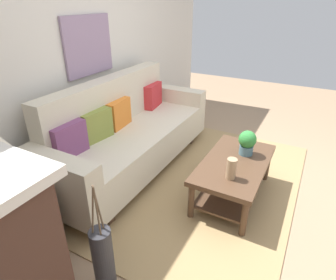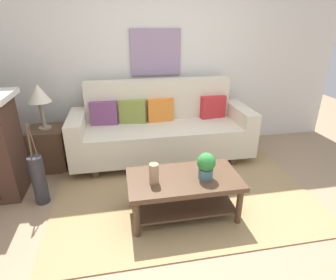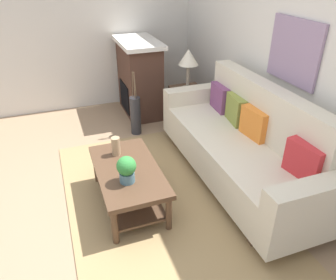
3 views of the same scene
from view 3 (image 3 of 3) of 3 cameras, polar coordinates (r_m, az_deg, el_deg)
name	(u,v)px [view 3 (image 3 of 3)]	position (r m, az deg, el deg)	size (l,w,h in m)	color
ground_plane	(116,211)	(3.40, -9.08, -12.20)	(9.56, 9.56, 0.00)	#9E7F60
wall_back	(304,60)	(3.57, 22.67, 12.85)	(5.56, 0.10, 2.70)	silver
wall_left	(100,22)	(5.49, -11.80, 19.62)	(0.10, 4.94, 2.70)	silver
area_rug	(163,200)	(3.49, -0.91, -10.38)	(2.85, 1.91, 0.01)	#A38456
couch	(242,145)	(3.66, 12.81, -0.92)	(2.44, 0.84, 1.08)	beige
throw_pillow_plum	(220,98)	(4.20, 9.13, 7.33)	(0.36, 0.12, 0.32)	#7A4270
throw_pillow_olive	(236,109)	(3.90, 11.81, 5.26)	(0.36, 0.12, 0.32)	olive
throw_pillow_orange	(255,123)	(3.61, 14.92, 2.83)	(0.36, 0.12, 0.32)	orange
throw_pillow_crimson	(304,160)	(3.10, 22.73, -3.33)	(0.36, 0.12, 0.32)	red
coffee_table	(128,178)	(3.29, -6.98, -6.64)	(1.10, 0.60, 0.43)	#513826
tabletop_vase	(116,146)	(3.41, -9.11, -1.06)	(0.09, 0.09, 0.20)	tan
potted_plant_tabletop	(127,169)	(2.97, -7.27, -5.01)	(0.18, 0.18, 0.26)	slate
side_table	(187,106)	(4.92, 3.33, 5.97)	(0.44, 0.44, 0.56)	#513826
table_lamp	(188,59)	(4.68, 3.58, 14.01)	(0.28, 0.28, 0.57)	gray
fireplace	(139,78)	(5.19, -5.03, 10.83)	(1.02, 0.58, 1.16)	#472D23
floor_vase	(136,116)	(4.63, -5.69, 4.26)	(0.15, 0.15, 0.55)	#2D2D33
floor_vase_branch_a	(134,85)	(4.44, -5.91, 9.47)	(0.01, 0.01, 0.36)	brown
floor_vase_branch_b	(135,85)	(4.47, -5.80, 9.63)	(0.01, 0.01, 0.36)	brown
floor_vase_branch_c	(133,85)	(4.46, -6.23, 9.57)	(0.01, 0.01, 0.36)	brown
framed_painting	(294,52)	(3.57, 21.17, 14.25)	(0.71, 0.03, 0.63)	gray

